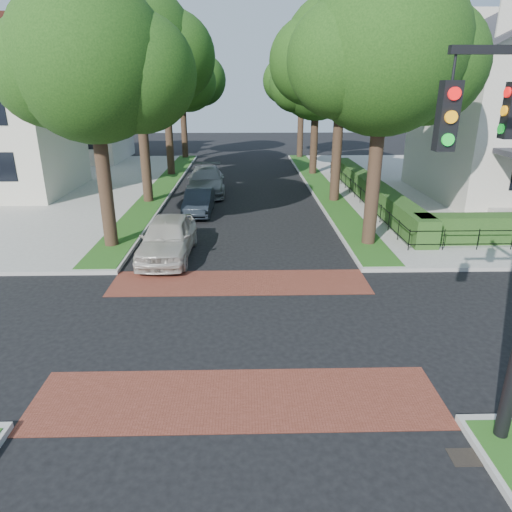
{
  "coord_description": "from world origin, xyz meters",
  "views": [
    {
      "loc": [
        0.21,
        -11.54,
        6.45
      ],
      "look_at": [
        0.53,
        1.56,
        1.6
      ],
      "focal_mm": 32.0,
      "sensor_mm": 36.0,
      "label": 1
    }
  ],
  "objects": [
    {
      "name": "ground",
      "position": [
        0.0,
        0.0,
        0.0
      ],
      "size": [
        120.0,
        120.0,
        0.0
      ],
      "primitive_type": "plane",
      "color": "black",
      "rests_on": "ground"
    },
    {
      "name": "crosswalk_far",
      "position": [
        0.0,
        3.2,
        0.01
      ],
      "size": [
        9.0,
        2.2,
        0.01
      ],
      "primitive_type": "cube",
      "color": "maroon",
      "rests_on": "ground"
    },
    {
      "name": "crosswalk_near",
      "position": [
        0.0,
        -3.2,
        0.01
      ],
      "size": [
        9.0,
        2.2,
        0.01
      ],
      "primitive_type": "cube",
      "color": "maroon",
      "rests_on": "ground"
    },
    {
      "name": "storm_drain",
      "position": [
        4.3,
        -5.0,
        0.01
      ],
      "size": [
        0.65,
        0.45,
        0.01
      ],
      "primitive_type": "cube",
      "color": "black",
      "rests_on": "ground"
    },
    {
      "name": "grass_strip_ne",
      "position": [
        5.4,
        19.1,
        0.16
      ],
      "size": [
        1.6,
        29.8,
        0.02
      ],
      "primitive_type": "cube",
      "color": "#2A4F16",
      "rests_on": "sidewalk_ne"
    },
    {
      "name": "grass_strip_nw",
      "position": [
        -5.4,
        19.1,
        0.16
      ],
      "size": [
        1.6,
        29.8,
        0.02
      ],
      "primitive_type": "cube",
      "color": "#2A4F16",
      "rests_on": "sidewalk_nw"
    },
    {
      "name": "tree_right_near",
      "position": [
        5.6,
        7.24,
        7.63
      ],
      "size": [
        7.75,
        6.67,
        10.66
      ],
      "color": "black",
      "rests_on": "sidewalk_ne"
    },
    {
      "name": "tree_right_mid",
      "position": [
        5.61,
        15.25,
        7.99
      ],
      "size": [
        8.25,
        7.09,
        11.22
      ],
      "color": "black",
      "rests_on": "sidewalk_ne"
    },
    {
      "name": "tree_right_far",
      "position": [
        5.6,
        24.22,
        6.91
      ],
      "size": [
        7.25,
        6.23,
        9.74
      ],
      "color": "black",
      "rests_on": "sidewalk_ne"
    },
    {
      "name": "tree_right_back",
      "position": [
        5.6,
        33.23,
        7.27
      ],
      "size": [
        7.5,
        6.45,
        10.2
      ],
      "color": "black",
      "rests_on": "sidewalk_ne"
    },
    {
      "name": "tree_left_near",
      "position": [
        -5.4,
        7.23,
        7.27
      ],
      "size": [
        7.5,
        6.45,
        10.2
      ],
      "color": "black",
      "rests_on": "sidewalk_nw"
    },
    {
      "name": "tree_left_mid",
      "position": [
        -5.39,
        15.24,
        8.34
      ],
      "size": [
        8.0,
        6.88,
        11.48
      ],
      "color": "black",
      "rests_on": "sidewalk_nw"
    },
    {
      "name": "tree_left_far",
      "position": [
        -5.4,
        24.22,
        7.12
      ],
      "size": [
        7.0,
        6.02,
        9.86
      ],
      "color": "black",
      "rests_on": "sidewalk_nw"
    },
    {
      "name": "tree_left_back",
      "position": [
        -5.4,
        33.24,
        7.41
      ],
      "size": [
        7.75,
        6.66,
        10.44
      ],
      "color": "black",
      "rests_on": "sidewalk_nw"
    },
    {
      "name": "hedge_main_road",
      "position": [
        7.7,
        15.0,
        0.75
      ],
      "size": [
        1.0,
        18.0,
        1.2
      ],
      "primitive_type": "cube",
      "color": "#1C3D15",
      "rests_on": "sidewalk_ne"
    },
    {
      "name": "fence_main_road",
      "position": [
        6.9,
        15.0,
        0.6
      ],
      "size": [
        0.06,
        18.0,
        0.9
      ],
      "primitive_type": null,
      "color": "black",
      "rests_on": "sidewalk_ne"
    },
    {
      "name": "house_left_far",
      "position": [
        -15.49,
        31.99,
        5.04
      ],
      "size": [
        10.0,
        9.0,
        10.14
      ],
      "color": "beige",
      "rests_on": "sidewalk_nw"
    },
    {
      "name": "parked_car_front",
      "position": [
        -2.9,
        5.87,
        0.83
      ],
      "size": [
        2.06,
        4.9,
        1.65
      ],
      "primitive_type": "imported",
      "rotation": [
        0.0,
        0.0,
        -0.02
      ],
      "color": "beige",
      "rests_on": "ground"
    },
    {
      "name": "parked_car_middle",
      "position": [
        -2.3,
        12.62,
        0.66
      ],
      "size": [
        1.48,
        4.04,
        1.32
      ],
      "primitive_type": "imported",
      "rotation": [
        0.0,
        0.0,
        -0.02
      ],
      "color": "black",
      "rests_on": "ground"
    },
    {
      "name": "parked_car_rear",
      "position": [
        -2.3,
        17.71,
        0.83
      ],
      "size": [
        2.68,
        5.83,
        1.65
      ],
      "primitive_type": "imported",
      "rotation": [
        0.0,
        0.0,
        0.06
      ],
      "color": "slate",
      "rests_on": "ground"
    }
  ]
}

